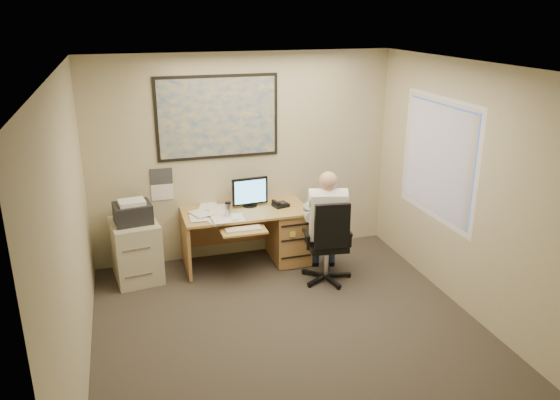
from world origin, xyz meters
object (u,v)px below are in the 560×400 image
object	(u,v)px
desk	(270,229)
filing_cabinet	(136,245)
office_chair	(328,258)
person	(326,227)

from	to	relation	value
desk	filing_cabinet	xyz separation A→B (m)	(-1.72, -0.04, 0.00)
office_chair	desk	bearing A→B (deg)	131.40
office_chair	person	world-z (taller)	person
desk	person	world-z (taller)	person
desk	office_chair	distance (m)	0.95
desk	person	distance (m)	0.91
filing_cabinet	person	distance (m)	2.35
desk	office_chair	size ratio (longest dim) A/B	1.49
filing_cabinet	office_chair	world-z (taller)	office_chair
desk	office_chair	xyz separation A→B (m)	(0.53, -0.78, -0.13)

